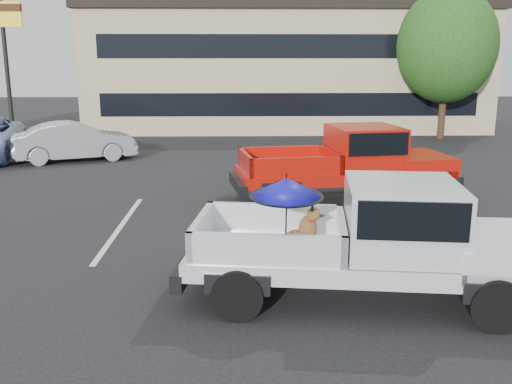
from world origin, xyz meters
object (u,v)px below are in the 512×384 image
at_px(motel_sign, 3,33).
at_px(silver_pickup, 386,235).
at_px(red_pickup, 358,159).
at_px(silver_sedan, 75,141).
at_px(tree_back, 349,45).
at_px(tree_right, 447,46).

relative_size(motel_sign, silver_pickup, 1.02).
height_order(silver_pickup, red_pickup, silver_pickup).
xyz_separation_m(motel_sign, silver_pickup, (11.94, -16.05, -3.60)).
distance_m(silver_pickup, silver_sedan, 15.02).
bearing_deg(red_pickup, tree_back, 71.59).
distance_m(red_pickup, silver_sedan, 10.92).
height_order(motel_sign, tree_right, tree_right).
bearing_deg(tree_back, motel_sign, -147.99).
xyz_separation_m(tree_right, silver_sedan, (-15.37, -5.54, -3.50)).
bearing_deg(silver_sedan, tree_right, -90.70).
bearing_deg(motel_sign, tree_back, 32.01).
bearing_deg(red_pickup, tree_right, 52.49).
distance_m(tree_right, tree_back, 8.55).
height_order(motel_sign, silver_sedan, motel_sign).
height_order(tree_back, silver_pickup, tree_back).
bearing_deg(tree_right, motel_sign, -173.99).
bearing_deg(tree_right, silver_sedan, -160.19).
xyz_separation_m(red_pickup, silver_sedan, (-9.18, 5.90, -0.35)).
bearing_deg(tree_back, silver_sedan, -132.42).
relative_size(tree_right, tree_back, 0.95).
relative_size(motel_sign, tree_right, 0.88).
distance_m(tree_right, silver_sedan, 16.71).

